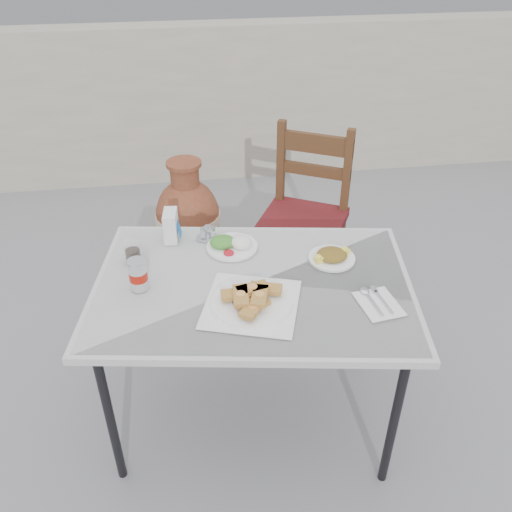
{
  "coord_description": "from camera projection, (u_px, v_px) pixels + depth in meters",
  "views": [
    {
      "loc": [
        -0.31,
        -1.73,
        2.03
      ],
      "look_at": [
        -0.07,
        -0.01,
        0.84
      ],
      "focal_mm": 38.0,
      "sensor_mm": 36.0,
      "label": 1
    }
  ],
  "objects": [
    {
      "name": "terracotta_urn",
      "position": [
        188.0,
        218.0,
        3.36
      ],
      "size": [
        0.4,
        0.4,
        0.7
      ],
      "color": "brown",
      "rests_on": "ground"
    },
    {
      "name": "salad_chopped_plate",
      "position": [
        332.0,
        256.0,
        2.23
      ],
      "size": [
        0.19,
        0.19,
        0.04
      ],
      "color": "white",
      "rests_on": "cafe_table"
    },
    {
      "name": "ground",
      "position": [
        269.0,
        398.0,
        2.59
      ],
      "size": [
        80.0,
        80.0,
        0.0
      ],
      "primitive_type": "plane",
      "color": "slate",
      "rests_on": "ground"
    },
    {
      "name": "pide_plate",
      "position": [
        251.0,
        298.0,
        1.98
      ],
      "size": [
        0.42,
        0.42,
        0.07
      ],
      "rotation": [
        0.0,
        0.0,
        -0.31
      ],
      "color": "white",
      "rests_on": "cafe_table"
    },
    {
      "name": "cutlery_napkin",
      "position": [
        376.0,
        301.0,
        2.0
      ],
      "size": [
        0.16,
        0.2,
        0.01
      ],
      "rotation": [
        0.0,
        0.0,
        0.14
      ],
      "color": "white",
      "rests_on": "cafe_table"
    },
    {
      "name": "salad_rice_plate",
      "position": [
        231.0,
        244.0,
        2.29
      ],
      "size": [
        0.22,
        0.22,
        0.05
      ],
      "color": "white",
      "rests_on": "cafe_table"
    },
    {
      "name": "chair",
      "position": [
        304.0,
        217.0,
        3.0
      ],
      "size": [
        0.59,
        0.59,
        0.99
      ],
      "rotation": [
        0.0,
        0.0,
        -0.49
      ],
      "color": "#3D1E10",
      "rests_on": "ground"
    },
    {
      "name": "back_wall",
      "position": [
        219.0,
        104.0,
        4.29
      ],
      "size": [
        6.0,
        0.25,
        1.2
      ],
      "primitive_type": "cube",
      "color": "#A89D8C",
      "rests_on": "ground"
    },
    {
      "name": "cola_glass",
      "position": [
        133.0,
        253.0,
        2.2
      ],
      "size": [
        0.07,
        0.07,
        0.09
      ],
      "color": "white",
      "rests_on": "cafe_table"
    },
    {
      "name": "cafe_table",
      "position": [
        253.0,
        293.0,
        2.13
      ],
      "size": [
        1.35,
        1.02,
        0.75
      ],
      "rotation": [
        0.0,
        0.0,
        -0.16
      ],
      "color": "black",
      "rests_on": "ground"
    },
    {
      "name": "napkin_holder",
      "position": [
        171.0,
        226.0,
        2.33
      ],
      "size": [
        0.08,
        0.12,
        0.13
      ],
      "rotation": [
        0.0,
        0.0,
        -0.1
      ],
      "color": "white",
      "rests_on": "cafe_table"
    },
    {
      "name": "soda_can",
      "position": [
        138.0,
        274.0,
        2.04
      ],
      "size": [
        0.07,
        0.07,
        0.13
      ],
      "color": "silver",
      "rests_on": "cafe_table"
    },
    {
      "name": "condiment_caddy",
      "position": [
        208.0,
        235.0,
        2.35
      ],
      "size": [
        0.11,
        0.1,
        0.06
      ],
      "rotation": [
        0.0,
        0.0,
        -0.49
      ],
      "color": "silver",
      "rests_on": "cafe_table"
    }
  ]
}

